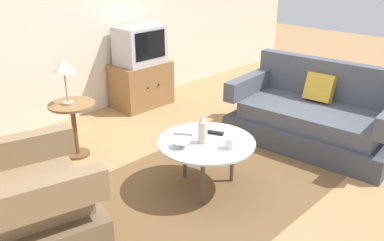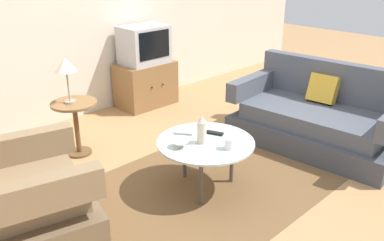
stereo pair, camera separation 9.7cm
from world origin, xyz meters
The scene contains 15 objects.
ground_plane centered at (0.00, 0.00, 0.00)m, with size 16.00×16.00×0.00m, color #AD7F51.
back_wall centered at (0.00, 2.33, 1.35)m, with size 9.00×0.12×2.70m, color beige.
area_rug centered at (-0.06, -0.05, 0.00)m, with size 2.10×1.68×0.00m, color brown.
armchair centered at (-1.46, 0.42, 0.31)m, with size 1.01×1.09×0.91m.
couch centered at (1.46, -0.26, 0.28)m, with size 1.07×1.80×0.85m.
coffee_table centered at (-0.06, -0.05, 0.42)m, with size 0.84×0.84×0.46m.
side_table centered at (-0.54, 1.33, 0.41)m, with size 0.46×0.46×0.57m.
tv_stand centered at (0.88, 2.00, 0.29)m, with size 0.76×0.50×0.59m.
television centered at (0.88, 1.99, 0.83)m, with size 0.60×0.44×0.49m.
table_lamp centered at (-0.57, 1.34, 0.94)m, with size 0.21×0.21×0.45m.
vase centered at (-0.11, -0.04, 0.58)m, with size 0.08×0.08×0.25m.
mug centered at (-0.02, -0.28, 0.50)m, with size 0.13×0.08×0.09m.
bowl centered at (-0.30, 0.02, 0.48)m, with size 0.14×0.14×0.05m.
tv_remote_dark centered at (0.10, 0.00, 0.47)m, with size 0.10×0.16×0.02m.
tv_remote_silver centered at (-0.10, 0.20, 0.47)m, with size 0.14×0.16×0.02m.
Camera 2 is at (-2.32, -2.21, 1.96)m, focal length 37.85 mm.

